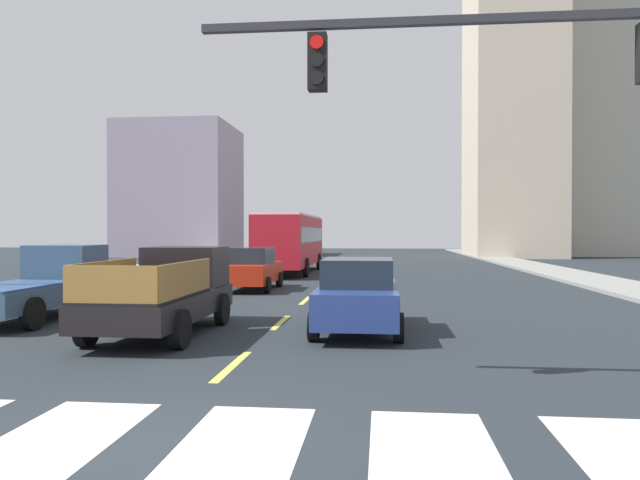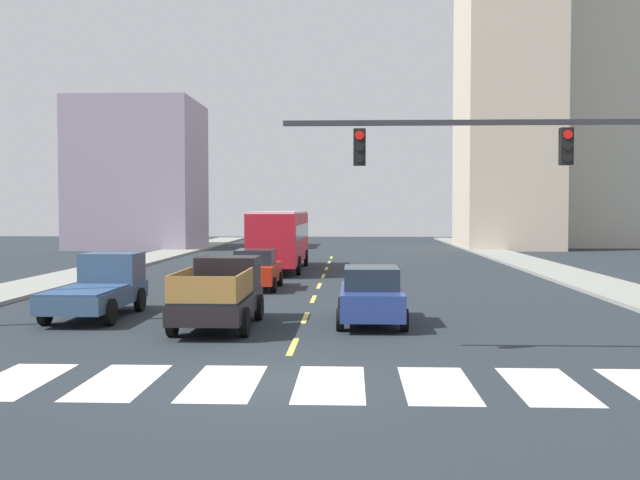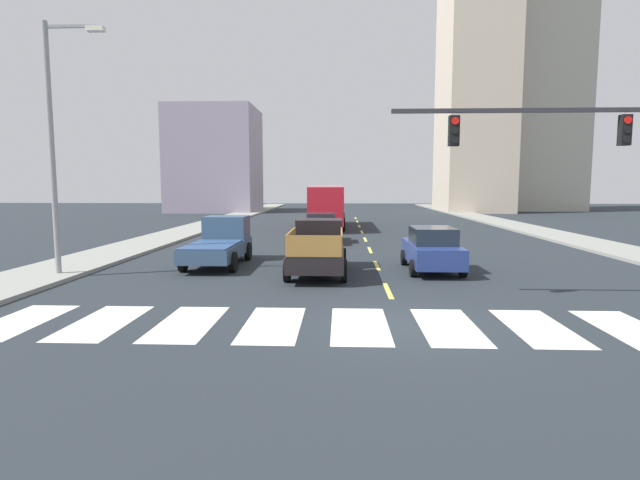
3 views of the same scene
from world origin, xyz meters
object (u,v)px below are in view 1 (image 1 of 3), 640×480
(pickup_stakebed, at_px, (168,292))
(pickup_dark, at_px, (43,284))
(sedan_near_right, at_px, (358,295))
(city_bus, at_px, (291,239))
(sedan_near_left, at_px, (252,269))

(pickup_stakebed, bearing_deg, pickup_dark, 158.77)
(pickup_dark, bearing_deg, sedan_near_right, -8.12)
(pickup_dark, relative_size, city_bus, 0.48)
(pickup_stakebed, distance_m, sedan_near_left, 10.14)
(city_bus, relative_size, sedan_near_left, 2.45)
(sedan_near_right, bearing_deg, pickup_dark, 171.35)
(sedan_near_left, bearing_deg, sedan_near_right, -63.36)
(pickup_dark, relative_size, sedan_near_left, 1.18)
(city_bus, distance_m, sedan_near_right, 20.22)
(sedan_near_left, bearing_deg, pickup_dark, -114.98)
(pickup_stakebed, relative_size, pickup_dark, 1.00)
(sedan_near_left, xyz_separation_m, sedan_near_right, (4.69, -9.68, 0.00))
(city_bus, height_order, sedan_near_right, city_bus)
(pickup_stakebed, relative_size, city_bus, 0.48)
(sedan_near_right, bearing_deg, pickup_stakebed, -173.39)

